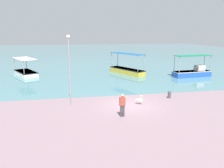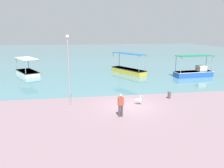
% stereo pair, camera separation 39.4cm
% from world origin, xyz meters
% --- Properties ---
extents(ground, '(120.00, 120.00, 0.00)m').
position_xyz_m(ground, '(0.00, 0.00, 0.00)').
color(ground, slate).
extents(harbor_water, '(110.00, 90.00, 0.00)m').
position_xyz_m(harbor_water, '(0.00, 48.00, 0.00)').
color(harbor_water, '#47747A').
rests_on(harbor_water, ground).
extents(fishing_boat_center, '(4.28, 6.19, 2.98)m').
position_xyz_m(fishing_boat_center, '(3.21, 14.03, 0.57)').
color(fishing_boat_center, gold).
rests_on(fishing_boat_center, harbor_water).
extents(fishing_boat_far_left, '(5.44, 2.14, 2.91)m').
position_xyz_m(fishing_boat_far_left, '(11.58, 10.32, 0.63)').
color(fishing_boat_far_left, blue).
rests_on(fishing_boat_far_left, harbor_water).
extents(fishing_boat_near_left, '(4.02, 5.20, 2.40)m').
position_xyz_m(fishing_boat_near_left, '(-11.21, 15.18, 0.48)').
color(fishing_boat_near_left, white).
rests_on(fishing_boat_near_left, harbor_water).
extents(pelican, '(0.76, 0.50, 0.80)m').
position_xyz_m(pelican, '(0.86, 0.14, 0.38)').
color(pelican, '#E0997A').
rests_on(pelican, ground).
extents(lamp_post, '(0.28, 0.28, 5.77)m').
position_xyz_m(lamp_post, '(-4.84, 0.91, 3.24)').
color(lamp_post, gray).
rests_on(lamp_post, ground).
extents(mooring_bollard, '(0.30, 0.30, 0.73)m').
position_xyz_m(mooring_bollard, '(4.13, 1.37, 0.39)').
color(mooring_bollard, '#47474C').
rests_on(mooring_bollard, ground).
extents(fisherman_standing, '(0.41, 0.23, 1.69)m').
position_xyz_m(fisherman_standing, '(-1.17, -2.30, 0.91)').
color(fisherman_standing, '#443E40').
rests_on(fisherman_standing, ground).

